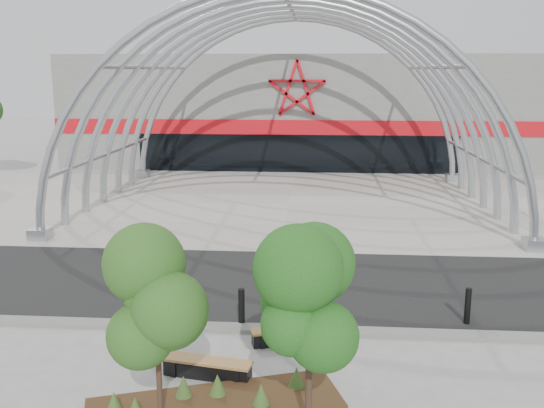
{
  "coord_description": "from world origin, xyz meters",
  "views": [
    {
      "loc": [
        1.5,
        -15.5,
        6.94
      ],
      "look_at": [
        0.0,
        4.0,
        2.6
      ],
      "focal_mm": 40.0,
      "sensor_mm": 36.0,
      "label": 1
    }
  ],
  "objects_px": {
    "bench_0": "(207,369)",
    "bollard_2": "(242,308)",
    "street_tree_0": "(156,301)",
    "street_tree_1": "(310,294)",
    "bench_1": "(289,336)"
  },
  "relations": [
    {
      "from": "bench_0",
      "to": "bollard_2",
      "type": "distance_m",
      "value": 2.95
    },
    {
      "from": "street_tree_1",
      "to": "street_tree_0",
      "type": "bearing_deg",
      "value": 177.73
    },
    {
      "from": "bench_1",
      "to": "street_tree_0",
      "type": "bearing_deg",
      "value": -121.94
    },
    {
      "from": "street_tree_1",
      "to": "bollard_2",
      "type": "bearing_deg",
      "value": 111.41
    },
    {
      "from": "street_tree_0",
      "to": "street_tree_1",
      "type": "bearing_deg",
      "value": -2.27
    },
    {
      "from": "bench_0",
      "to": "bollard_2",
      "type": "xyz_separation_m",
      "value": [
        0.43,
        2.9,
        0.33
      ]
    },
    {
      "from": "bollard_2",
      "to": "street_tree_1",
      "type": "bearing_deg",
      "value": -68.59
    },
    {
      "from": "bench_1",
      "to": "bench_0",
      "type": "bearing_deg",
      "value": -132.83
    },
    {
      "from": "bench_1",
      "to": "bollard_2",
      "type": "bearing_deg",
      "value": 145.09
    },
    {
      "from": "bench_0",
      "to": "street_tree_1",
      "type": "bearing_deg",
      "value": -40.61
    },
    {
      "from": "street_tree_0",
      "to": "bench_0",
      "type": "xyz_separation_m",
      "value": [
        0.6,
        1.91,
        -2.39
      ]
    },
    {
      "from": "street_tree_1",
      "to": "bench_0",
      "type": "distance_m",
      "value": 4.1
    },
    {
      "from": "street_tree_1",
      "to": "bollard_2",
      "type": "height_order",
      "value": "street_tree_1"
    },
    {
      "from": "street_tree_0",
      "to": "bench_0",
      "type": "relative_size",
      "value": 1.69
    },
    {
      "from": "bench_0",
      "to": "bench_1",
      "type": "height_order",
      "value": "bench_0"
    }
  ]
}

